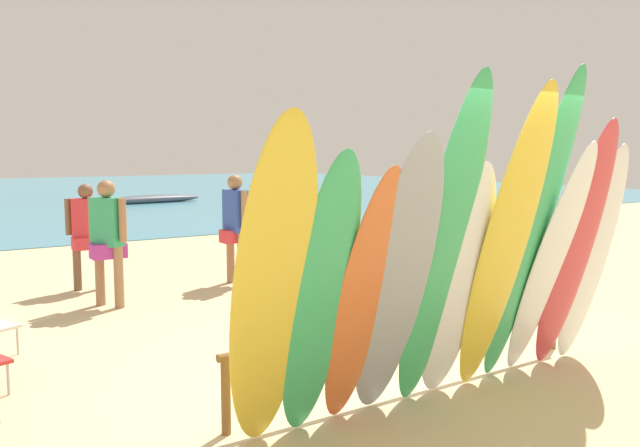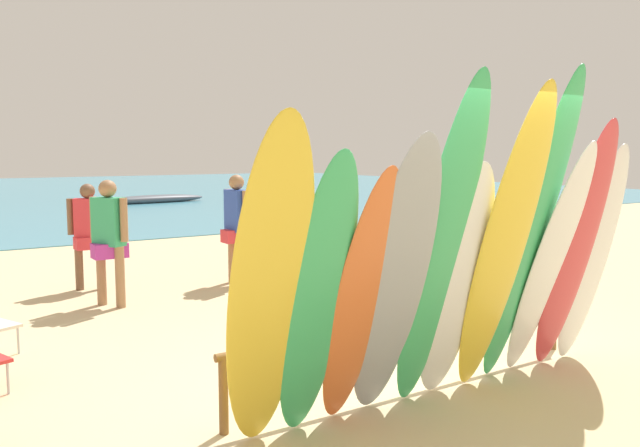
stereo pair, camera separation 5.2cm
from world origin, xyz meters
TOP-DOWN VIEW (x-y plane):
  - ground at (0.00, 14.00)m, footprint 60.00×60.00m
  - surfboard_rack at (0.00, 0.00)m, footprint 3.87×0.07m
  - surfboard_yellow_0 at (-1.77, -0.52)m, footprint 0.64×0.81m
  - surfboard_green_1 at (-1.38, -0.51)m, footprint 0.54×0.70m
  - surfboard_orange_2 at (-1.01, -0.49)m, footprint 0.54×0.74m
  - surfboard_grey_3 at (-0.72, -0.54)m, footprint 0.64×0.88m
  - surfboard_green_4 at (-0.30, -0.58)m, footprint 0.57×0.85m
  - surfboard_white_5 at (-0.03, -0.47)m, footprint 0.60×0.66m
  - surfboard_yellow_6 at (0.34, -0.64)m, footprint 0.55×0.92m
  - surfboard_green_7 at (0.72, -0.59)m, footprint 0.52×0.94m
  - surfboard_white_8 at (1.05, -0.55)m, footprint 0.55×0.85m
  - surfboard_red_9 at (1.37, -0.57)m, footprint 0.54×0.82m
  - surfboard_white_10 at (1.75, -0.50)m, footprint 0.58×0.64m
  - beachgoer_strolling at (0.60, 4.85)m, footprint 0.44×0.65m
  - beachgoer_photographing at (-1.46, 4.45)m, footprint 0.44×0.57m
  - beachgoer_midbeach at (-1.42, 5.69)m, footprint 0.57×0.34m
  - beachgoer_by_water at (2.00, 6.05)m, footprint 0.43×0.63m
  - distant_boat at (4.79, 21.11)m, footprint 4.43×1.13m

SIDE VIEW (x-z plane):
  - ground at x=0.00m, z-range 0.00..0.00m
  - distant_boat at x=4.79m, z-range -0.02..0.33m
  - surfboard_rack at x=0.00m, z-range 0.20..0.81m
  - beachgoer_midbeach at x=-1.42m, z-range 0.12..1.71m
  - beachgoer_by_water at x=2.00m, z-range 0.13..1.79m
  - beachgoer_photographing at x=-1.46m, z-range 0.13..1.82m
  - beachgoer_strolling at x=0.60m, z-range 0.13..1.84m
  - surfboard_orange_2 at x=-1.01m, z-range 0.00..1.98m
  - surfboard_white_5 at x=-0.03m, z-range 0.00..2.00m
  - surfboard_green_1 at x=-1.38m, z-range 0.00..2.09m
  - surfboard_white_10 at x=1.75m, z-range 0.00..2.14m
  - surfboard_white_8 at x=1.05m, z-range 0.00..2.16m
  - surfboard_grey_3 at x=-0.72m, z-range 0.00..2.21m
  - surfboard_yellow_0 at x=-1.77m, z-range 0.00..2.33m
  - surfboard_red_9 at x=1.37m, z-range 0.00..2.35m
  - surfboard_yellow_6 at x=0.34m, z-range 0.00..2.61m
  - surfboard_green_4 at x=-0.30m, z-range 0.00..2.66m
  - surfboard_green_7 at x=0.72m, z-range 0.00..2.75m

